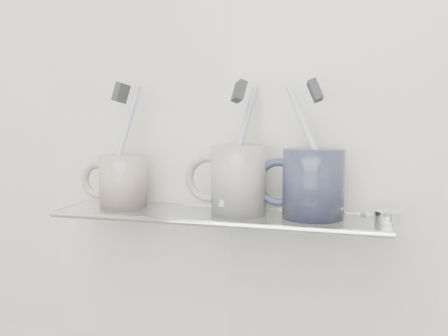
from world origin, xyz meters
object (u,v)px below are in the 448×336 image
(mug_left, at_px, (123,181))
(mug_center, at_px, (239,180))
(shelf_glass, at_px, (218,216))
(mug_right, at_px, (313,184))

(mug_left, height_order, mug_center, mug_center)
(shelf_glass, relative_size, mug_right, 5.06)
(mug_left, bearing_deg, mug_center, 1.55)
(mug_left, distance_m, mug_center, 0.19)
(shelf_glass, height_order, mug_right, mug_right)
(shelf_glass, bearing_deg, mug_right, 2.04)
(mug_right, bearing_deg, mug_center, -171.21)
(shelf_glass, bearing_deg, mug_left, 178.21)
(shelf_glass, height_order, mug_center, mug_center)
(mug_left, bearing_deg, mug_right, 1.55)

